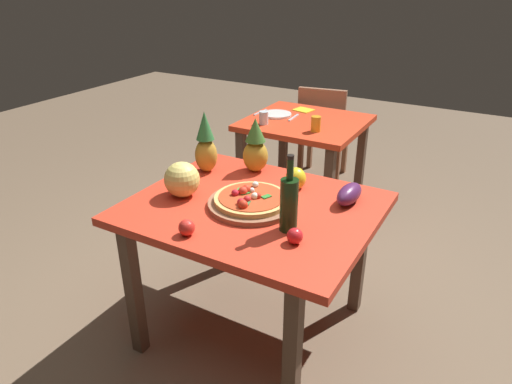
% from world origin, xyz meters
% --- Properties ---
extents(ground_plane, '(10.00, 10.00, 0.00)m').
position_xyz_m(ground_plane, '(0.00, 0.00, 0.00)').
color(ground_plane, brown).
extents(display_table, '(1.12, 0.93, 0.74)m').
position_xyz_m(display_table, '(0.00, 0.00, 0.64)').
color(display_table, brown).
rests_on(display_table, ground_plane).
extents(background_table, '(0.83, 0.79, 0.74)m').
position_xyz_m(background_table, '(-0.34, 1.35, 0.61)').
color(background_table, brown).
rests_on(background_table, ground_plane).
extents(dining_chair, '(0.46, 0.46, 0.85)m').
position_xyz_m(dining_chair, '(-0.44, 1.97, 0.48)').
color(dining_chair, '#8F5B3F').
rests_on(dining_chair, ground_plane).
extents(pizza_board, '(0.41, 0.41, 0.02)m').
position_xyz_m(pizza_board, '(-0.00, -0.02, 0.75)').
color(pizza_board, '#8F5B3F').
rests_on(pizza_board, display_table).
extents(pizza, '(0.35, 0.35, 0.06)m').
position_xyz_m(pizza, '(-0.01, -0.02, 0.78)').
color(pizza, '#E5AB5C').
rests_on(pizza, pizza_board).
extents(wine_bottle, '(0.08, 0.08, 0.34)m').
position_xyz_m(wine_bottle, '(0.24, -0.13, 0.86)').
color(wine_bottle, black).
rests_on(wine_bottle, display_table).
extents(pineapple_left, '(0.12, 0.12, 0.33)m').
position_xyz_m(pineapple_left, '(-0.42, 0.22, 0.89)').
color(pineapple_left, '#B78A2C').
rests_on(pineapple_left, display_table).
extents(pineapple_right, '(0.14, 0.14, 0.30)m').
position_xyz_m(pineapple_right, '(-0.19, 0.36, 0.87)').
color(pineapple_right, '#B38827').
rests_on(pineapple_right, display_table).
extents(melon, '(0.17, 0.17, 0.17)m').
position_xyz_m(melon, '(-0.34, -0.09, 0.82)').
color(melon, '#E3CF68').
rests_on(melon, display_table).
extents(bell_pepper, '(0.10, 0.10, 0.11)m').
position_xyz_m(bell_pepper, '(0.09, 0.26, 0.79)').
color(bell_pepper, yellow).
rests_on(bell_pepper, display_table).
extents(eggplant, '(0.10, 0.21, 0.09)m').
position_xyz_m(eggplant, '(0.38, 0.24, 0.78)').
color(eggplant, '#50224F').
rests_on(eggplant, display_table).
extents(tomato_at_corner, '(0.07, 0.07, 0.07)m').
position_xyz_m(tomato_at_corner, '(-0.10, -0.37, 0.77)').
color(tomato_at_corner, red).
rests_on(tomato_at_corner, display_table).
extents(tomato_by_bottle, '(0.07, 0.07, 0.07)m').
position_xyz_m(tomato_by_bottle, '(0.31, -0.21, 0.77)').
color(tomato_by_bottle, red).
rests_on(tomato_by_bottle, display_table).
extents(drinking_glass_juice, '(0.07, 0.07, 0.10)m').
position_xyz_m(drinking_glass_juice, '(-0.17, 1.15, 0.79)').
color(drinking_glass_juice, orange).
rests_on(drinking_glass_juice, background_table).
extents(drinking_glass_water, '(0.07, 0.07, 0.09)m').
position_xyz_m(drinking_glass_water, '(-0.56, 1.11, 0.78)').
color(drinking_glass_water, silver).
rests_on(drinking_glass_water, background_table).
extents(dinner_plate, '(0.22, 0.22, 0.02)m').
position_xyz_m(dinner_plate, '(-0.58, 1.35, 0.74)').
color(dinner_plate, white).
rests_on(dinner_plate, background_table).
extents(fork_utensil, '(0.03, 0.18, 0.01)m').
position_xyz_m(fork_utensil, '(-0.72, 1.35, 0.74)').
color(fork_utensil, silver).
rests_on(fork_utensil, background_table).
extents(knife_utensil, '(0.03, 0.18, 0.01)m').
position_xyz_m(knife_utensil, '(-0.44, 1.35, 0.74)').
color(knife_utensil, silver).
rests_on(knife_utensil, background_table).
extents(napkin_folded, '(0.16, 0.15, 0.01)m').
position_xyz_m(napkin_folded, '(-0.46, 1.58, 0.74)').
color(napkin_folded, yellow).
rests_on(napkin_folded, background_table).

